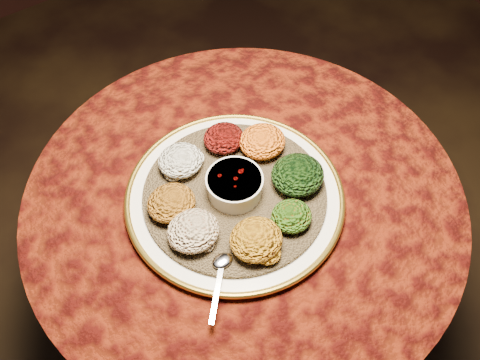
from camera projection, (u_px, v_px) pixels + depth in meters
table at (244, 235)px, 1.31m from camera, size 0.96×0.96×0.73m
platter at (235, 197)px, 1.14m from camera, size 0.60×0.60×0.02m
injera at (235, 194)px, 1.13m from camera, size 0.42×0.42×0.01m
stew_bowl at (235, 185)px, 1.10m from camera, size 0.12×0.12×0.05m
spoon at (222, 266)px, 1.02m from camera, size 0.11×0.11×0.01m
portion_ayib at (181, 161)px, 1.15m from camera, size 0.10×0.09×0.05m
portion_kitfo at (224, 138)px, 1.19m from camera, size 0.09×0.09×0.04m
portion_tikil at (262, 141)px, 1.18m from camera, size 0.10×0.10×0.05m
portion_gomen at (298, 175)px, 1.12m from camera, size 0.11×0.11×0.05m
portion_mixveg at (291, 216)px, 1.07m from camera, size 0.08×0.08×0.04m
portion_kik at (256, 239)px, 1.03m from camera, size 0.11×0.10×0.05m
portion_timatim at (193, 231)px, 1.04m from camera, size 0.10×0.10×0.05m
portion_shiro at (171, 203)px, 1.08m from camera, size 0.10×0.10×0.05m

